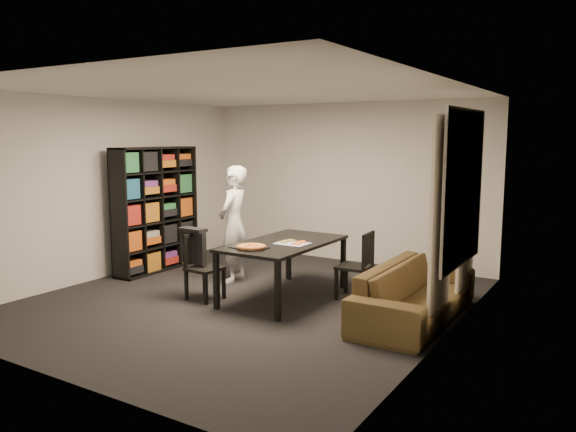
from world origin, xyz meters
The scene contains 16 objects.
room centered at (0.00, 0.00, 1.30)m, with size 5.01×5.51×2.61m.
window_pane centered at (2.48, 0.60, 1.50)m, with size 0.02×1.40×1.60m, color black.
window_frame centered at (2.48, 0.60, 1.50)m, with size 0.03×1.52×1.72m, color white.
curtain_left centered at (2.40, 0.08, 1.15)m, with size 0.03×0.70×2.25m, color beige.
curtain_right centered at (2.40, 1.12, 1.15)m, with size 0.03×0.70×2.25m, color beige.
bookshelf centered at (-2.16, 0.60, 0.95)m, with size 0.35×1.50×1.90m, color black.
dining_table centered at (0.32, 0.34, 0.66)m, with size 0.97×1.75×0.73m.
chair_left centered at (-0.57, -0.24, 0.48)m, with size 0.41×0.41×0.84m.
chair_right centered at (1.19, 0.79, 0.49)m, with size 0.43×0.43×0.87m.
draped_jacket centered at (-0.68, -0.24, 0.69)m, with size 0.39×0.18×0.46m.
person centered at (-0.72, 0.67, 0.83)m, with size 0.60×0.40×1.65m, color silver.
baking_tray centered at (0.17, -0.20, 0.74)m, with size 0.40×0.32×0.01m, color black.
pepperoni_pizza centered at (0.22, -0.23, 0.76)m, with size 0.35×0.35×0.03m.
kitchen_towel centered at (0.48, 0.29, 0.73)m, with size 0.40×0.30×0.01m, color silver.
pizza_slices centered at (0.47, 0.34, 0.74)m, with size 0.37×0.31×0.01m, color #C3813C, non-canonical shape.
sofa centered at (2.04, 0.39, 0.31)m, with size 2.11×0.83×0.62m, color #47361C.
Camera 1 is at (4.05, -5.60, 2.06)m, focal length 35.00 mm.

